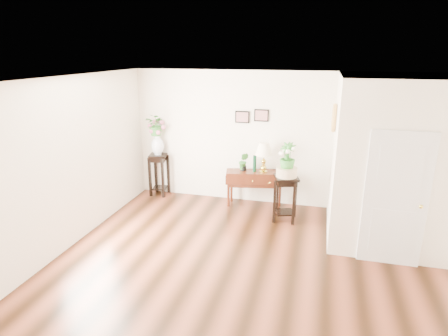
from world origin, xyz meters
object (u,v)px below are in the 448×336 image
(plant_stand_a, at_px, (159,175))
(table_lamp, at_px, (264,156))
(plant_stand_b, at_px, (285,198))
(console_table, at_px, (254,189))

(plant_stand_a, bearing_deg, table_lamp, -3.23)
(table_lamp, bearing_deg, plant_stand_b, -43.91)
(plant_stand_a, distance_m, plant_stand_b, 2.98)
(plant_stand_a, bearing_deg, plant_stand_b, -12.22)
(console_table, distance_m, plant_stand_b, 0.86)
(table_lamp, relative_size, plant_stand_a, 0.65)
(table_lamp, height_order, plant_stand_a, table_lamp)
(table_lamp, height_order, plant_stand_b, table_lamp)
(console_table, xyz_separation_m, plant_stand_b, (0.70, -0.50, 0.06))
(console_table, distance_m, table_lamp, 0.76)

